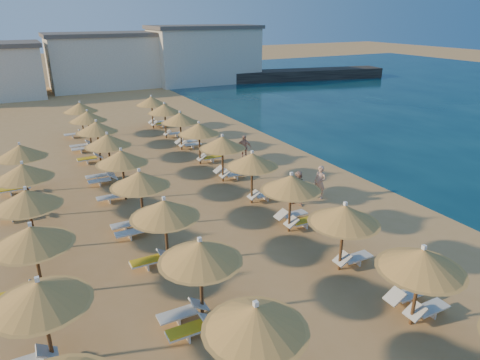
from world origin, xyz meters
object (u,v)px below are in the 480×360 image
beachgoer_c (244,148)px  beachgoer_a (320,182)px  jetty (290,75)px  beachgoer_b (299,189)px  parasol_row_west (140,180)px  parasol_row_east (252,161)px

beachgoer_c → beachgoer_a: 7.85m
jetty → beachgoer_a: beachgoer_a is taller
jetty → beachgoer_b: bearing=-111.8°
beachgoer_b → parasol_row_west: bearing=-130.7°
parasol_row_west → parasol_row_east: bearing=0.0°
parasol_row_west → beachgoer_a: 9.88m
beachgoer_b → beachgoer_a: bearing=69.1°
jetty → beachgoer_c: beachgoer_c is taller
jetty → beachgoer_b: 46.90m
parasol_row_west → beachgoer_b: size_ratio=20.50×
beachgoer_a → parasol_row_west: bearing=-118.0°
beachgoer_b → parasol_row_east: bearing=-155.4°
beachgoer_b → beachgoer_a: 1.65m
jetty → parasol_row_east: (-27.74, -37.81, 1.69)m
jetty → parasol_row_west: parasol_row_west is taller
parasol_row_east → parasol_row_west: (-6.00, 0.00, 0.00)m
parasol_row_east → parasol_row_west: 6.00m
jetty → beachgoer_a: size_ratio=15.87×
jetty → parasol_row_west: size_ratio=0.76×
beachgoer_c → beachgoer_a: (0.64, -7.82, 0.03)m
beachgoer_c → beachgoer_a: beachgoer_a is taller
beachgoer_b → beachgoer_c: bearing=142.4°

